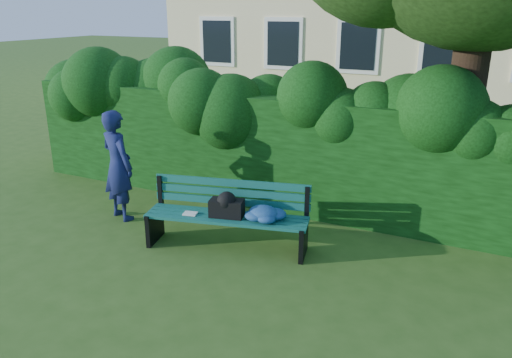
% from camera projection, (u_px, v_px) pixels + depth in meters
% --- Properties ---
extents(ground, '(80.00, 80.00, 0.00)m').
position_uv_depth(ground, '(236.00, 263.00, 6.40)').
color(ground, '#365A1C').
rests_on(ground, ground).
extents(hedge, '(10.00, 1.00, 1.80)m').
position_uv_depth(hedge, '(300.00, 153.00, 7.97)').
color(hedge, black).
rests_on(hedge, ground).
extents(park_bench, '(2.24, 1.04, 0.89)m').
position_uv_depth(park_bench, '(236.00, 213.00, 6.65)').
color(park_bench, '#10544B').
rests_on(park_bench, ground).
extents(man_reading, '(0.71, 0.58, 1.69)m').
position_uv_depth(man_reading, '(118.00, 165.00, 7.50)').
color(man_reading, '#171E50').
rests_on(man_reading, ground).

